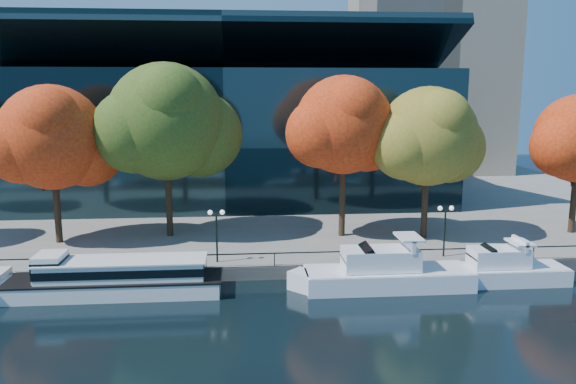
{
  "coord_description": "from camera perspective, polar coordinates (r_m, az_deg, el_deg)",
  "views": [
    {
      "loc": [
        -2.36,
        -36.62,
        13.86
      ],
      "look_at": [
        1.41,
        8.0,
        5.67
      ],
      "focal_mm": 35.0,
      "sensor_mm": 36.0,
      "label": 1
    }
  ],
  "objects": [
    {
      "name": "tour_boat",
      "position": [
        40.6,
        -17.62,
        -8.2
      ],
      "size": [
        15.77,
        3.52,
        2.99
      ],
      "color": "white",
      "rests_on": "ground"
    },
    {
      "name": "cruiser_far",
      "position": [
        43.76,
        20.56,
        -7.34
      ],
      "size": [
        10.13,
        2.81,
        3.31
      ],
      "color": "white",
      "rests_on": "ground"
    },
    {
      "name": "tree_4",
      "position": [
        49.6,
        14.22,
        5.28
      ],
      "size": [
        10.61,
        8.7,
        13.17
      ],
      "color": "black",
      "rests_on": "promenade"
    },
    {
      "name": "cruiser_near",
      "position": [
        40.46,
        9.42,
        -8.05
      ],
      "size": [
        13.03,
        3.36,
        3.78
      ],
      "color": "white",
      "rests_on": "ground"
    },
    {
      "name": "convention_building",
      "position": [
        68.64,
        -6.22,
        5.84
      ],
      "size": [
        50.0,
        24.57,
        21.43
      ],
      "color": "black",
      "rests_on": "ground"
    },
    {
      "name": "railing",
      "position": [
        41.68,
        -1.39,
        -6.25
      ],
      "size": [
        88.2,
        0.08,
        0.99
      ],
      "color": "black",
      "rests_on": "promenade"
    },
    {
      "name": "tree_3",
      "position": [
        49.03,
        5.87,
        6.57
      ],
      "size": [
        10.68,
        8.75,
        14.12
      ],
      "color": "black",
      "rests_on": "promenade"
    },
    {
      "name": "tree_1",
      "position": [
        50.48,
        -22.68,
        4.93
      ],
      "size": [
        10.89,
        8.93,
        13.32
      ],
      "color": "black",
      "rests_on": "promenade"
    },
    {
      "name": "lamp_2",
      "position": [
        45.11,
        15.69,
        -2.68
      ],
      "size": [
        1.26,
        0.36,
        4.03
      ],
      "color": "black",
      "rests_on": "promenade"
    },
    {
      "name": "lamp_1",
      "position": [
        42.34,
        -7.28,
        -3.21
      ],
      "size": [
        1.26,
        0.36,
        4.03
      ],
      "color": "black",
      "rests_on": "promenade"
    },
    {
      "name": "ground",
      "position": [
        39.23,
        -1.09,
        -10.33
      ],
      "size": [
        160.0,
        160.0,
        0.0
      ],
      "primitive_type": "plane",
      "color": "black",
      "rests_on": "ground"
    },
    {
      "name": "tree_2",
      "position": [
        49.76,
        -12.06,
        6.76
      ],
      "size": [
        12.68,
        10.39,
        15.21
      ],
      "color": "black",
      "rests_on": "promenade"
    },
    {
      "name": "promenade",
      "position": [
        74.25,
        -2.93,
        -0.01
      ],
      "size": [
        90.0,
        67.08,
        1.0
      ],
      "color": "slate",
      "rests_on": "ground"
    }
  ]
}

